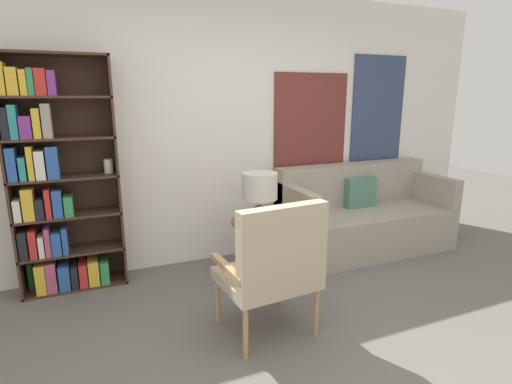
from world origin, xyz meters
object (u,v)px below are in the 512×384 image
Objects in this scene: bookshelf at (54,187)px; armchair at (274,263)px; couch at (363,218)px; table_lamp at (260,190)px; side_table at (263,226)px.

bookshelf is 2.01× the size of armchair.
couch is at bearing 35.21° from armchair.
table_lamp is (-1.41, -0.31, 0.52)m from couch.
side_table is (0.31, 0.92, -0.06)m from armchair.
bookshelf reaches higher than couch.
bookshelf is 1.07× the size of couch.
armchair is at bearing -106.80° from table_lamp.
table_lamp reaches higher than couch.
armchair is 0.97m from side_table.
armchair is at bearing -108.91° from side_table.
side_table is (1.73, -0.49, -0.42)m from bookshelf.
bookshelf is at bearing 135.00° from armchair.
side_table is at bearing -169.19° from couch.
bookshelf is 1.76m from table_lamp.
couch reaches higher than side_table.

